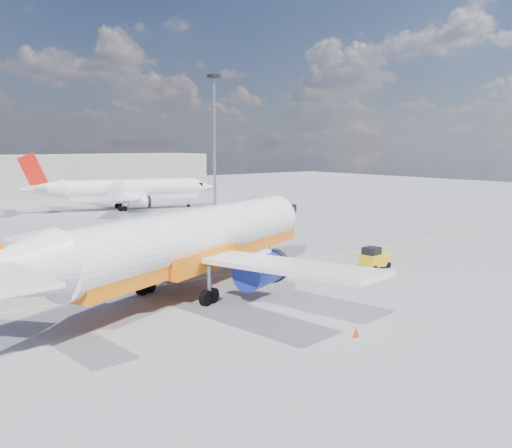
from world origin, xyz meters
TOP-DOWN VIEW (x-y plane):
  - ground at (0.00, 0.00)m, footprint 240.00×240.00m
  - taxi_line at (0.00, 3.00)m, footprint 70.00×0.15m
  - terminal_main at (5.00, 75.00)m, footprint 70.00×14.00m
  - main_jet at (-6.87, -0.25)m, footprint 35.73×26.98m
  - second_jet at (12.28, 48.49)m, footprint 29.43×22.36m
  - gse_tug at (9.47, -2.74)m, footprint 2.70×1.84m
  - traffic_cone at (-4.38, -13.17)m, footprint 0.44×0.44m
  - floodlight_mast at (22.43, 39.19)m, footprint 1.48×1.48m

SIDE VIEW (x-z plane):
  - ground at x=0.00m, z-range 0.00..0.00m
  - taxi_line at x=0.00m, z-range 0.00..0.01m
  - traffic_cone at x=-4.38m, z-range -0.01..0.61m
  - gse_tug at x=9.47m, z-range -0.05..1.78m
  - second_jet at x=12.28m, z-range -1.49..7.44m
  - main_jet at x=-6.87m, z-range -1.83..9.13m
  - terminal_main at x=5.00m, z-range 0.00..8.00m
  - floodlight_mast at x=22.43m, z-range 2.01..22.25m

